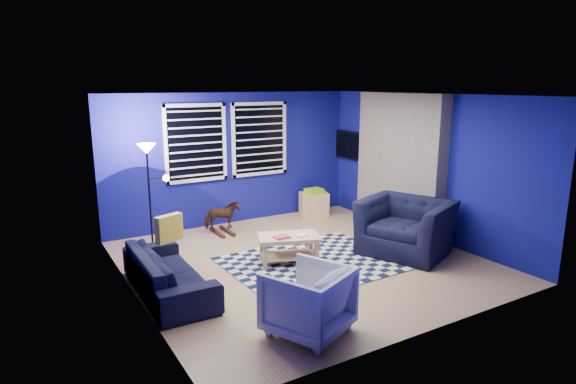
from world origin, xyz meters
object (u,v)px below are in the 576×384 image
object	(u,v)px
armchair_big	(406,227)
floor_lamp	(149,163)
rocking_horse	(222,216)
coffee_table	(289,243)
cabinet	(314,203)
armchair_bent	(308,301)
tv	(351,146)
sofa	(168,272)

from	to	relation	value
armchair_big	floor_lamp	bearing A→B (deg)	-146.62
rocking_horse	armchair_big	bearing A→B (deg)	-129.41
armchair_big	rocking_horse	world-z (taller)	armchair_big
coffee_table	cabinet	world-z (taller)	cabinet
floor_lamp	armchair_bent	bearing A→B (deg)	-79.29
floor_lamp	rocking_horse	bearing A→B (deg)	6.12
armchair_big	armchair_bent	world-z (taller)	armchair_big
armchair_big	rocking_horse	size ratio (longest dim) A/B	2.14
tv	rocking_horse	distance (m)	3.15
armchair_big	cabinet	size ratio (longest dim) A/B	2.03
armchair_big	floor_lamp	distance (m)	4.22
tv	cabinet	world-z (taller)	tv
tv	sofa	distance (m)	5.11
sofa	armchair_big	bearing A→B (deg)	-96.29
sofa	rocking_horse	world-z (taller)	rocking_horse
armchair_big	cabinet	world-z (taller)	armchair_big
sofa	rocking_horse	xyz separation A→B (m)	(1.59, 1.98, 0.05)
rocking_horse	armchair_bent	bearing A→B (deg)	-179.55
tv	coffee_table	world-z (taller)	tv
tv	armchair_bent	bearing A→B (deg)	-132.80
rocking_horse	cabinet	xyz separation A→B (m)	(2.13, 0.21, -0.08)
tv	floor_lamp	bearing A→B (deg)	-177.12
cabinet	floor_lamp	world-z (taller)	floor_lamp
coffee_table	armchair_bent	bearing A→B (deg)	-115.06
sofa	armchair_bent	distance (m)	2.04
tv	armchair_bent	size ratio (longest dim) A/B	1.21
sofa	armchair_big	size ratio (longest dim) A/B	1.46
tv	cabinet	xyz separation A→B (m)	(-0.83, 0.13, -1.15)
tv	floor_lamp	world-z (taller)	floor_lamp
sofa	cabinet	distance (m)	4.31
tv	armchair_bent	world-z (taller)	tv
sofa	coffee_table	bearing A→B (deg)	-86.00
armchair_big	coffee_table	distance (m)	1.92
armchair_bent	cabinet	bearing A→B (deg)	-148.61
floor_lamp	sofa	bearing A→B (deg)	-99.44
sofa	coffee_table	world-z (taller)	sofa
sofa	coffee_table	size ratio (longest dim) A/B	1.86
armchair_big	coffee_table	size ratio (longest dim) A/B	1.28
sofa	coffee_table	xyz separation A→B (m)	(1.88, 0.11, 0.03)
sofa	tv	bearing A→B (deg)	-65.02
rocking_horse	cabinet	bearing A→B (deg)	-75.01
armchair_bent	cabinet	size ratio (longest dim) A/B	1.26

